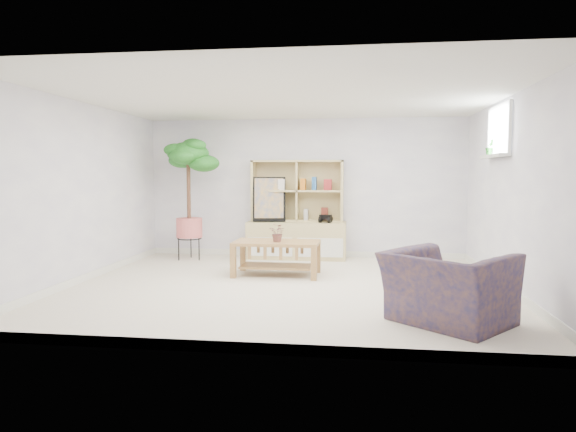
# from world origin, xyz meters

# --- Properties ---
(floor) EXTENTS (5.50, 5.00, 0.01)m
(floor) POSITION_xyz_m (0.00, 0.00, 0.00)
(floor) COLOR beige
(floor) RESTS_ON ground
(ceiling) EXTENTS (5.50, 5.00, 0.01)m
(ceiling) POSITION_xyz_m (0.00, 0.00, 2.40)
(ceiling) COLOR silver
(ceiling) RESTS_ON walls
(walls) EXTENTS (5.51, 5.01, 2.40)m
(walls) POSITION_xyz_m (0.00, 0.00, 1.20)
(walls) COLOR silver
(walls) RESTS_ON floor
(baseboard) EXTENTS (5.50, 5.00, 0.10)m
(baseboard) POSITION_xyz_m (0.00, 0.00, 0.05)
(baseboard) COLOR white
(baseboard) RESTS_ON floor
(window) EXTENTS (0.10, 0.98, 0.68)m
(window) POSITION_xyz_m (2.73, 0.60, 2.00)
(window) COLOR silver
(window) RESTS_ON walls
(window_sill) EXTENTS (0.14, 1.00, 0.04)m
(window_sill) POSITION_xyz_m (2.67, 0.60, 1.68)
(window_sill) COLOR white
(window_sill) RESTS_ON walls
(storage_unit) EXTENTS (1.68, 0.57, 1.68)m
(storage_unit) POSITION_xyz_m (-0.11, 2.24, 0.84)
(storage_unit) COLOR tan
(storage_unit) RESTS_ON floor
(poster) EXTENTS (0.57, 0.21, 0.77)m
(poster) POSITION_xyz_m (-0.58, 2.19, 1.01)
(poster) COLOR yellow
(poster) RESTS_ON storage_unit
(toy_truck) EXTENTS (0.31, 0.24, 0.15)m
(toy_truck) POSITION_xyz_m (0.38, 2.15, 0.71)
(toy_truck) COLOR black
(toy_truck) RESTS_ON storage_unit
(coffee_table) EXTENTS (1.22, 0.69, 0.49)m
(coffee_table) POSITION_xyz_m (-0.23, 0.73, 0.25)
(coffee_table) COLOR olive
(coffee_table) RESTS_ON floor
(table_plant) EXTENTS (0.29, 0.27, 0.26)m
(table_plant) POSITION_xyz_m (-0.20, 0.65, 0.62)
(table_plant) COLOR #175A1B
(table_plant) RESTS_ON coffee_table
(floor_tree) EXTENTS (0.96, 0.96, 2.06)m
(floor_tree) POSITION_xyz_m (-1.90, 1.89, 1.03)
(floor_tree) COLOR #175120
(floor_tree) RESTS_ON floor
(armchair) EXTENTS (1.42, 1.41, 0.79)m
(armchair) POSITION_xyz_m (1.76, -1.42, 0.40)
(armchair) COLOR navy
(armchair) RESTS_ON floor
(sill_plant) EXTENTS (0.14, 0.12, 0.22)m
(sill_plant) POSITION_xyz_m (2.67, 0.83, 1.81)
(sill_plant) COLOR #175120
(sill_plant) RESTS_ON window_sill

